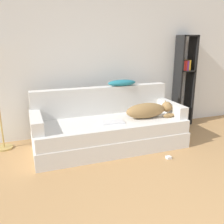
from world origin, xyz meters
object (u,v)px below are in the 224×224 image
(dog, at_px, (149,110))
(laptop, at_px, (113,122))
(throw_pillow, at_px, (122,83))
(couch, at_px, (110,134))
(bookshelf, at_px, (184,77))
(power_adapter, at_px, (169,157))

(dog, bearing_deg, laptop, -176.93)
(throw_pillow, bearing_deg, laptop, -124.73)
(couch, distance_m, laptop, 0.26)
(dog, height_order, bookshelf, bookshelf)
(laptop, relative_size, bookshelf, 0.21)
(bookshelf, bearing_deg, couch, -161.04)
(couch, bearing_deg, bookshelf, 18.96)
(power_adapter, bearing_deg, throw_pillow, 106.22)
(power_adapter, bearing_deg, dog, 93.59)
(dog, distance_m, power_adapter, 0.77)
(dog, xyz_separation_m, laptop, (-0.60, -0.03, -0.11))
(laptop, relative_size, power_adapter, 5.07)
(throw_pillow, xyz_separation_m, bookshelf, (1.35, 0.22, 0.00))
(throw_pillow, xyz_separation_m, power_adapter, (0.30, -1.01, -0.90))
(couch, distance_m, dog, 0.69)
(laptop, bearing_deg, throw_pillow, 61.74)
(laptop, height_order, power_adapter, laptop)
(laptop, distance_m, throw_pillow, 0.76)
(couch, distance_m, throw_pillow, 0.86)
(bookshelf, bearing_deg, dog, -148.30)
(couch, xyz_separation_m, throw_pillow, (0.34, 0.36, 0.70))
(couch, bearing_deg, dog, -8.81)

